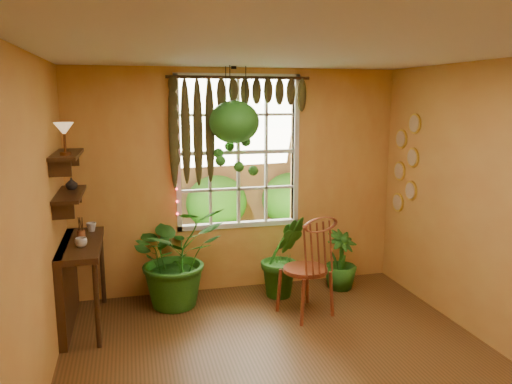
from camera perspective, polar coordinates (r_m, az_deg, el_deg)
floor at (r=4.48m, az=4.76°, el=-20.91°), size 4.50×4.50×0.00m
ceiling at (r=3.84m, az=5.41°, el=15.93°), size 4.50×4.50×0.00m
wall_back at (r=6.07m, az=-1.97°, el=1.24°), size 4.00×0.00×4.00m
wall_left at (r=3.81m, az=-24.82°, el=-5.51°), size 0.00×4.50×4.50m
window at (r=6.05m, az=-2.05°, el=4.55°), size 1.52×0.10×1.86m
valance_vine at (r=5.88m, az=-2.65°, el=10.00°), size 1.70×0.12×1.10m
string_lights at (r=5.84m, az=-9.19°, el=4.70°), size 0.03×0.03×1.54m
wall_plates at (r=6.35m, az=16.72°, el=3.03°), size 0.04×0.32×1.10m
counter_ledge at (r=5.54m, az=-20.30°, el=-8.91°), size 0.40×1.20×0.90m
shelf_lower at (r=5.32m, az=-20.52°, el=-0.24°), size 0.25×0.90×0.04m
shelf_upper at (r=5.26m, az=-20.80°, el=4.04°), size 0.25×0.90×0.04m
backyard at (r=10.64m, az=-6.07°, el=4.90°), size 14.00×10.00×12.00m
windsor_chair at (r=5.54m, az=5.89°, el=-10.20°), size 0.62×0.64×1.30m
potted_plant_left at (r=5.77m, az=-9.09°, el=-7.22°), size 1.28×1.18×1.17m
potted_plant_mid at (r=5.99m, az=3.16°, el=-7.35°), size 0.55×0.45×0.99m
potted_plant_right at (r=6.34m, az=9.63°, el=-7.69°), size 0.54×0.54×0.73m
hanging_basket at (r=5.73m, az=-2.50°, el=7.15°), size 0.57×0.57×1.26m
cup_a at (r=5.23m, az=-19.36°, el=-5.45°), size 0.15×0.15×0.09m
cup_b at (r=5.79m, az=-18.30°, el=-3.83°), size 0.11×0.11×0.10m
brush_jar at (r=5.47m, az=-19.39°, el=-3.98°), size 0.08×0.08×0.30m
shelf_vase at (r=5.47m, az=-20.34°, el=0.91°), size 0.15×0.15×0.13m
tiffany_lamp at (r=5.01m, az=-21.10°, el=6.52°), size 0.18×0.18×0.31m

